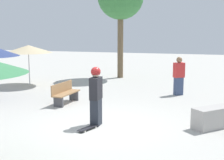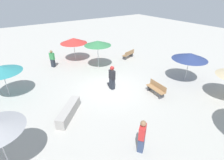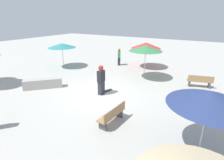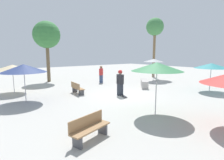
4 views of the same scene
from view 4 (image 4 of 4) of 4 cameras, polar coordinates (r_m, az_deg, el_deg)
ground_plane at (r=12.63m, az=3.38°, el=-5.03°), size 60.00×60.00×0.00m
skater_main at (r=12.40m, az=2.68°, el=-0.58°), size 0.49×0.30×1.85m
skateboard at (r=12.17m, az=3.93°, el=-5.27°), size 0.82×0.46×0.07m
concrete_ledge at (r=16.06m, az=10.51°, el=-1.08°), size 2.10×2.10×0.64m
bench_near at (r=13.27m, az=-11.31°, el=-2.64°), size 1.63×0.57×0.85m
bench_far at (r=6.27m, az=-7.32°, el=-15.29°), size 0.84×1.66×0.85m
shade_umbrella_grey at (r=19.55m, az=13.49°, el=6.24°), size 2.21×2.21×2.43m
shade_umbrella_navy at (r=11.82m, az=-26.88°, el=3.43°), size 2.68×2.68×2.34m
shade_umbrella_teal at (r=15.72m, az=29.69°, el=4.06°), size 2.54×2.54×2.24m
shade_umbrella_tan at (r=15.15m, az=-29.77°, el=3.59°), size 2.53×2.53×2.15m
shade_umbrella_green at (r=8.55m, az=14.47°, el=4.21°), size 2.45×2.45×2.56m
palm_tree_right at (r=20.02m, az=-20.55°, el=13.49°), size 2.79×2.79×6.34m
palm_tree_center_right at (r=23.08m, az=13.82°, el=16.07°), size 2.15×2.15×7.35m
bystander_watching at (r=17.93m, az=-3.57°, el=1.83°), size 0.49×0.54×1.75m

